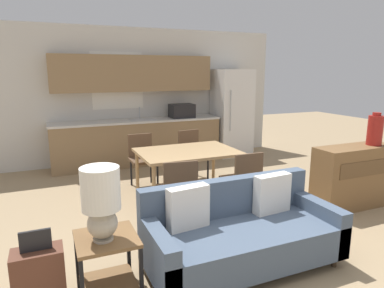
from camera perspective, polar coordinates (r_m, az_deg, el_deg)
name	(u,v)px	position (r m, az deg, el deg)	size (l,w,h in m)	color
ground_plane	(258,276)	(3.42, 10.92, -20.83)	(20.00, 20.00, 0.00)	#9E8460
wall_back	(133,96)	(7.19, -9.88, 7.96)	(6.40, 0.07, 2.70)	silver
kitchen_counter	(138,122)	(6.96, -8.98, 3.62)	(3.36, 0.65, 2.15)	#8E704C
refrigerator	(232,113)	(7.64, 6.60, 5.18)	(0.76, 0.72, 1.88)	white
dining_table	(187,155)	(4.93, -0.77, -1.79)	(1.40, 0.98, 0.73)	tan
couch	(239,232)	(3.42, 7.91, -14.39)	(1.84, 0.80, 0.82)	#3D2D1E
side_table	(107,257)	(3.02, -13.93, -17.74)	(0.49, 0.49, 0.54)	brown
table_lamp	(101,200)	(2.77, -14.90, -8.97)	(0.30, 0.30, 0.59)	#B2A893
credenza	(353,177)	(5.19, 25.27, -4.96)	(1.17, 0.41, 0.86)	brown
vase	(375,130)	(5.26, 28.21, 2.08)	(0.20, 0.20, 0.45)	maroon
dining_chair_near_left	(178,188)	(4.08, -2.29, -7.34)	(0.48, 0.48, 0.84)	brown
dining_chair_far_right	(192,151)	(5.89, 0.05, -1.25)	(0.47, 0.47, 0.84)	brown
dining_chair_far_left	(143,157)	(5.58, -8.24, -2.12)	(0.43, 0.43, 0.84)	brown
dining_chair_near_right	(243,178)	(4.49, 8.51, -5.66)	(0.42, 0.42, 0.84)	brown
suitcase	(40,282)	(3.03, -24.04, -20.24)	(0.37, 0.22, 0.70)	brown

